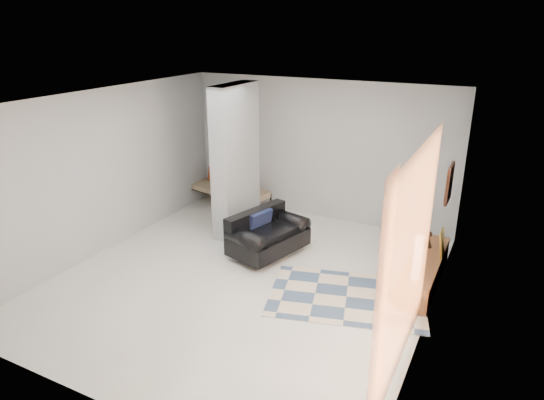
% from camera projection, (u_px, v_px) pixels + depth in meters
% --- Properties ---
extents(floor, '(6.00, 6.00, 0.00)m').
position_uv_depth(floor, '(246.00, 279.00, 7.66)').
color(floor, silver).
rests_on(floor, ground).
extents(ceiling, '(6.00, 6.00, 0.00)m').
position_uv_depth(ceiling, '(242.00, 100.00, 6.69)').
color(ceiling, white).
rests_on(ceiling, wall_back).
extents(wall_back, '(6.00, 0.00, 6.00)m').
position_uv_depth(wall_back, '(319.00, 150.00, 9.68)').
color(wall_back, '#B6B9BB').
rests_on(wall_back, ground).
extents(wall_front, '(6.00, 0.00, 6.00)m').
position_uv_depth(wall_front, '(88.00, 289.00, 4.67)').
color(wall_front, '#B6B9BB').
rests_on(wall_front, ground).
extents(wall_left, '(0.00, 6.00, 6.00)m').
position_uv_depth(wall_left, '(106.00, 171.00, 8.34)').
color(wall_left, '#B6B9BB').
rests_on(wall_left, ground).
extents(wall_right, '(0.00, 6.00, 6.00)m').
position_uv_depth(wall_right, '(436.00, 229.00, 6.01)').
color(wall_right, '#B6B9BB').
rests_on(wall_right, ground).
extents(partition_column, '(0.35, 1.20, 2.80)m').
position_uv_depth(partition_column, '(236.00, 161.00, 8.98)').
color(partition_column, '#A3A8AA').
rests_on(partition_column, floor).
extents(hallway_door, '(0.85, 0.06, 2.04)m').
position_uv_depth(hallway_door, '(229.00, 157.00, 10.67)').
color(hallway_door, white).
rests_on(hallway_door, floor).
extents(curtain, '(0.00, 2.55, 2.55)m').
position_uv_depth(curtain, '(410.00, 263.00, 5.06)').
color(curtain, '#D07136').
rests_on(curtain, wall_right).
extents(wall_art, '(0.04, 0.45, 0.55)m').
position_uv_depth(wall_art, '(449.00, 184.00, 6.91)').
color(wall_art, '#3D1B10').
rests_on(wall_art, wall_right).
extents(media_console, '(0.45, 1.97, 0.80)m').
position_uv_depth(media_console, '(424.00, 270.00, 7.50)').
color(media_console, brown).
rests_on(media_console, floor).
extents(loveseat, '(1.14, 1.54, 0.76)m').
position_uv_depth(loveseat, '(266.00, 234.00, 8.38)').
color(loveseat, silver).
rests_on(loveseat, floor).
extents(daybed, '(1.90, 1.12, 0.77)m').
position_uv_depth(daybed, '(229.00, 188.00, 10.53)').
color(daybed, black).
rests_on(daybed, floor).
extents(area_rug, '(2.55, 2.03, 0.01)m').
position_uv_depth(area_rug, '(346.00, 297.00, 7.15)').
color(area_rug, beige).
rests_on(area_rug, floor).
extents(cylinder_lamp, '(0.12, 0.12, 0.66)m').
position_uv_depth(cylinder_lamp, '(417.00, 258.00, 6.75)').
color(cylinder_lamp, silver).
rests_on(cylinder_lamp, media_console).
extents(bronze_figurine, '(0.14, 0.14, 0.26)m').
position_uv_depth(bronze_figurine, '(429.00, 239.00, 7.79)').
color(bronze_figurine, '#2F1F15').
rests_on(bronze_figurine, media_console).
extents(vase, '(0.19, 0.19, 0.18)m').
position_uv_depth(vase, '(419.00, 260.00, 7.19)').
color(vase, white).
rests_on(vase, media_console).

